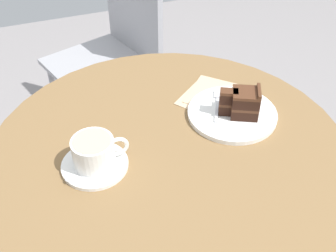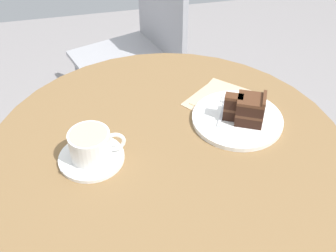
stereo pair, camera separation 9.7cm
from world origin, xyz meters
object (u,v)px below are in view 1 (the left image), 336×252
(napkin, at_px, (214,97))
(cake_plate, at_px, (232,114))
(fork, at_px, (218,102))
(coffee_cup, at_px, (94,152))
(saucer, at_px, (95,164))
(teaspoon, at_px, (83,178))
(cake_slice, at_px, (243,103))
(cafe_chair, at_px, (117,41))

(napkin, bearing_deg, cake_plate, -83.37)
(cake_plate, distance_m, fork, 0.05)
(coffee_cup, bearing_deg, fork, 16.92)
(coffee_cup, bearing_deg, cake_plate, 9.06)
(saucer, height_order, teaspoon, teaspoon)
(coffee_cup, height_order, teaspoon, coffee_cup)
(napkin, bearing_deg, saucer, -158.40)
(saucer, bearing_deg, cake_slice, 5.74)
(cake_plate, relative_size, cafe_chair, 0.26)
(cake_plate, xyz_separation_m, cake_slice, (0.02, -0.02, 0.04))
(napkin, distance_m, cafe_chair, 0.74)
(coffee_cup, distance_m, cafe_chair, 0.92)
(cake_slice, xyz_separation_m, cafe_chair, (-0.12, 0.81, -0.23))
(coffee_cup, xyz_separation_m, cake_plate, (0.36, 0.06, -0.04))
(teaspoon, bearing_deg, saucer, -114.91)
(saucer, xyz_separation_m, coffee_cup, (0.00, -0.00, 0.04))
(cafe_chair, bearing_deg, teaspoon, -36.49)
(coffee_cup, height_order, cake_slice, cake_slice)
(cake_slice, height_order, napkin, cake_slice)
(cafe_chair, bearing_deg, cake_plate, -10.74)
(teaspoon, bearing_deg, cake_slice, -153.01)
(fork, distance_m, cafe_chair, 0.78)
(coffee_cup, xyz_separation_m, napkin, (0.35, 0.14, -0.04))
(cake_slice, bearing_deg, teaspoon, -169.53)
(saucer, xyz_separation_m, cafe_chair, (0.26, 0.85, -0.19))
(cafe_chair, bearing_deg, coffee_cup, -34.93)
(saucer, xyz_separation_m, napkin, (0.35, 0.14, -0.00))
(teaspoon, relative_size, cake_slice, 0.92)
(saucer, distance_m, fork, 0.36)
(saucer, xyz_separation_m, fork, (0.34, 0.10, 0.01))
(cake_plate, height_order, fork, fork)
(cake_slice, height_order, fork, cake_slice)
(teaspoon, xyz_separation_m, napkin, (0.39, 0.18, -0.01))
(napkin, bearing_deg, cafe_chair, 97.69)
(cake_plate, relative_size, cake_slice, 2.15)
(cake_plate, distance_m, napkin, 0.09)
(saucer, distance_m, cafe_chair, 0.91)
(coffee_cup, distance_m, cake_plate, 0.37)
(coffee_cup, bearing_deg, cafe_chair, 73.39)
(coffee_cup, xyz_separation_m, cafe_chair, (0.25, 0.85, -0.23))
(saucer, xyz_separation_m, cake_plate, (0.36, 0.05, 0.00))
(coffee_cup, xyz_separation_m, cake_slice, (0.38, 0.04, 0.00))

